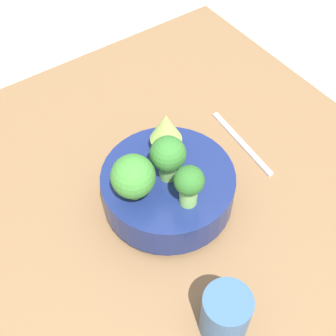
{
  "coord_description": "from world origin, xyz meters",
  "views": [
    {
      "loc": [
        -0.35,
        0.29,
        0.7
      ],
      "look_at": [
        0.03,
        0.02,
        0.13
      ],
      "focal_mm": 50.0,
      "sensor_mm": 36.0,
      "label": 1
    }
  ],
  "objects": [
    {
      "name": "table",
      "position": [
        0.0,
        0.0,
        0.02
      ],
      "size": [
        0.94,
        0.81,
        0.04
      ],
      "color": "brown",
      "rests_on": "ground_plane"
    },
    {
      "name": "cup",
      "position": [
        -0.19,
        0.08,
        0.08
      ],
      "size": [
        0.07,
        0.07,
        0.09
      ],
      "color": "#33567F",
      "rests_on": "table"
    },
    {
      "name": "fork",
      "position": [
        0.06,
        -0.17,
        0.04
      ],
      "size": [
        0.18,
        0.02,
        0.01
      ],
      "color": "silver",
      "rests_on": "table"
    },
    {
      "name": "broccoli_floret_center",
      "position": [
        0.03,
        0.02,
        0.16
      ],
      "size": [
        0.06,
        0.06,
        0.08
      ],
      "color": "#609347",
      "rests_on": "bowl"
    },
    {
      "name": "broccoli_floret_left",
      "position": [
        -0.03,
        0.03,
        0.16
      ],
      "size": [
        0.05,
        0.05,
        0.08
      ],
      "color": "#7AB256",
      "rests_on": "bowl"
    },
    {
      "name": "ground_plane",
      "position": [
        0.0,
        0.0,
        0.0
      ],
      "size": [
        6.0,
        6.0,
        0.0
      ],
      "primitive_type": "plane",
      "color": "beige"
    },
    {
      "name": "bowl",
      "position": [
        0.03,
        0.02,
        0.08
      ],
      "size": [
        0.22,
        0.22,
        0.08
      ],
      "color": "navy",
      "rests_on": "table"
    },
    {
      "name": "romanesco_piece_near",
      "position": [
        0.07,
        -0.01,
        0.16
      ],
      "size": [
        0.05,
        0.05,
        0.08
      ],
      "color": "#609347",
      "rests_on": "bowl"
    },
    {
      "name": "broccoli_floret_back",
      "position": [
        0.02,
        0.09,
        0.16
      ],
      "size": [
        0.07,
        0.07,
        0.08
      ],
      "color": "#7AB256",
      "rests_on": "bowl"
    }
  ]
}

